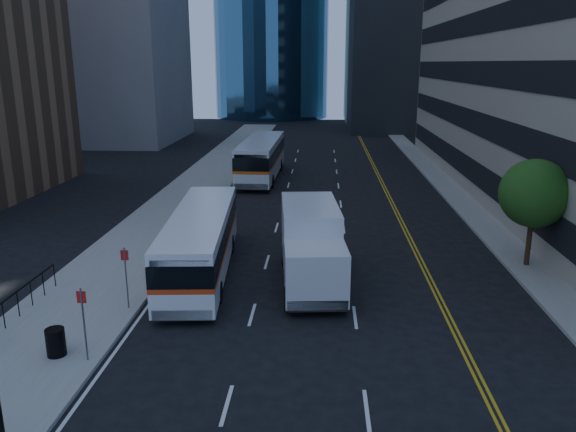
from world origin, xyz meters
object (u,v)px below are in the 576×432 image
object	(u,v)px
trash_can	(56,342)
street_tree	(534,194)
bus_rear	(261,157)
box_truck	(311,245)
bus_front	(201,241)

from	to	relation	value
trash_can	street_tree	bearing A→B (deg)	27.77
bus_rear	box_truck	bearing A→B (deg)	-77.57
street_tree	box_truck	size ratio (longest dim) A/B	0.70
street_tree	box_truck	xyz separation A→B (m)	(-10.28, -2.66, -1.84)
street_tree	trash_can	xyz separation A→B (m)	(-18.54, -9.76, -3.02)
street_tree	trash_can	size ratio (longest dim) A/B	5.45
bus_rear	trash_can	distance (m)	30.82
box_truck	bus_rear	bearing A→B (deg)	96.08
bus_rear	trash_can	size ratio (longest dim) A/B	13.54
box_truck	trash_can	world-z (taller)	box_truck
street_tree	trash_can	distance (m)	21.17
street_tree	bus_front	size ratio (longest dim) A/B	0.45
box_truck	trash_can	size ratio (longest dim) A/B	7.82
bus_front	trash_can	bearing A→B (deg)	-116.09
bus_front	box_truck	bearing A→B (deg)	-14.92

